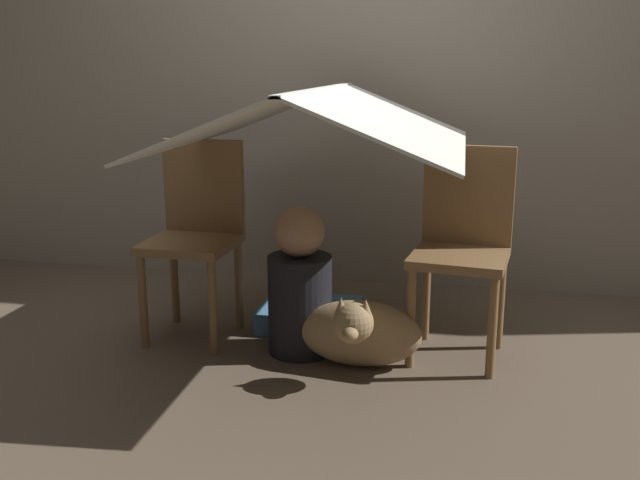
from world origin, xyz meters
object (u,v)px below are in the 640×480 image
(chair_left, at_px, (196,230))
(dog, at_px, (359,332))
(chair_right, at_px, (463,242))
(person_front, at_px, (300,288))

(chair_left, bearing_deg, dog, -16.23)
(chair_left, relative_size, chair_right, 1.00)
(chair_left, xyz_separation_m, person_front, (0.50, -0.13, -0.19))
(chair_right, bearing_deg, person_front, -160.54)
(person_front, relative_size, dog, 1.26)
(chair_left, relative_size, person_front, 1.37)
(dog, bearing_deg, chair_right, 33.36)
(chair_right, height_order, person_front, chair_right)
(person_front, height_order, dog, person_front)
(person_front, bearing_deg, chair_left, 164.92)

